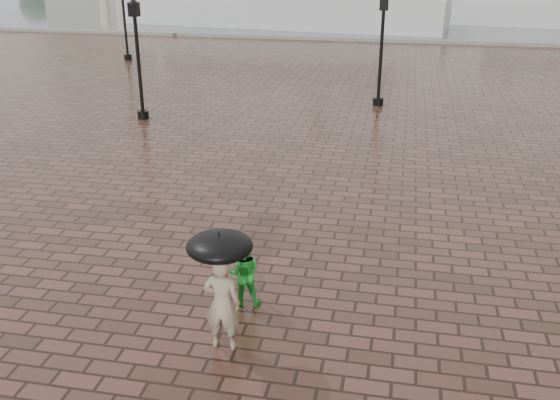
% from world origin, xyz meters
% --- Properties ---
extents(ground, '(300.00, 300.00, 0.00)m').
position_xyz_m(ground, '(0.00, 0.00, 0.00)').
color(ground, '#372219').
rests_on(ground, ground).
extents(quay_edge, '(80.00, 0.60, 0.30)m').
position_xyz_m(quay_edge, '(0.00, 32.00, 0.00)').
color(quay_edge, slate).
rests_on(quay_edge, ground).
extents(street_lamps, '(15.44, 12.44, 4.40)m').
position_xyz_m(street_lamps, '(-5.00, 15.33, 2.33)').
color(street_lamps, black).
rests_on(street_lamps, ground).
extents(adult_pedestrian, '(0.64, 0.43, 1.73)m').
position_xyz_m(adult_pedestrian, '(1.30, -3.81, 0.87)').
color(adult_pedestrian, gray).
rests_on(adult_pedestrian, ground).
extents(child_pedestrian, '(0.74, 0.62, 1.35)m').
position_xyz_m(child_pedestrian, '(1.31, -2.38, 0.67)').
color(child_pedestrian, green).
rests_on(child_pedestrian, ground).
extents(umbrella, '(1.10, 1.10, 1.15)m').
position_xyz_m(umbrella, '(1.30, -3.81, 1.96)').
color(umbrella, black).
rests_on(umbrella, ground).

